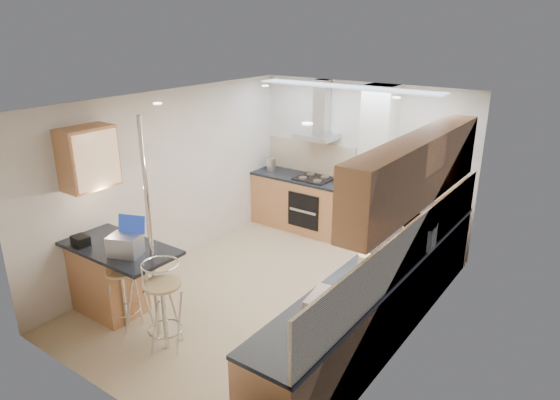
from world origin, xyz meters
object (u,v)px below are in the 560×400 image
Objects in this scene: bar_stool_end at (164,306)px; bread_bin at (327,306)px; microwave at (421,233)px; bar_stool_near at (123,290)px; laptop at (125,245)px.

bread_bin is (1.80, 0.30, 0.50)m from bar_stool_end.
microwave is at bearing -8.05° from bar_stool_end.
bar_stool_end is (0.71, -0.02, 0.04)m from bar_stool_near.
microwave reaches higher than bread_bin.
laptop reaches higher than bar_stool_near.
bar_stool_near is (-2.62, -2.23, -0.59)m from microwave.
bar_stool_near is 2.50× the size of bread_bin.
microwave is 3.49m from bar_stool_near.
microwave is 1.94m from bread_bin.
laptop is at bearing 121.22° from microwave.
laptop is at bearing 178.35° from bread_bin.
bar_stool_near is at bearing 178.44° from bread_bin.
bar_stool_near is 0.71m from bar_stool_end.
laptop reaches higher than bread_bin.
microwave is at bearing 19.66° from laptop.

